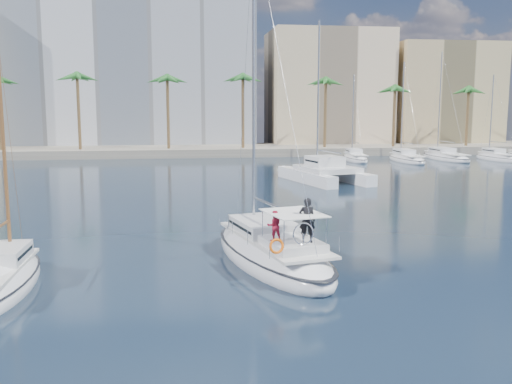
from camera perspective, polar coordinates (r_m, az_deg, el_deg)
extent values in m
plane|color=black|center=(28.81, 0.01, -6.13)|extent=(160.00, 160.00, 0.00)
cube|color=gray|center=(88.95, -5.33, 4.19)|extent=(120.00, 14.00, 1.20)
cube|color=silver|center=(101.17, -12.71, 12.13)|extent=(42.00, 16.00, 28.00)
cube|color=beige|center=(101.00, 7.12, 10.01)|extent=(20.00, 14.00, 20.00)
cube|color=tan|center=(106.02, 18.04, 9.05)|extent=(18.00, 12.00, 18.00)
cylinder|color=brown|center=(84.72, -5.26, 7.12)|extent=(0.44, 0.44, 10.50)
sphere|color=#236024|center=(84.76, -5.31, 10.67)|extent=(3.60, 3.60, 3.60)
cylinder|color=brown|center=(92.69, 16.40, 6.93)|extent=(0.44, 0.44, 10.50)
sphere|color=#236024|center=(92.72, 16.54, 10.17)|extent=(3.60, 3.60, 3.60)
ellipsoid|color=white|center=(26.98, 1.55, -6.40)|extent=(5.97, 11.69, 2.32)
ellipsoid|color=black|center=(26.89, 1.55, -5.72)|extent=(6.03, 11.81, 0.18)
cube|color=silver|center=(26.57, 1.73, -4.68)|extent=(4.35, 8.74, 0.12)
cube|color=silver|center=(27.66, 0.72, -3.38)|extent=(3.15, 4.10, 0.60)
cube|color=black|center=(27.65, 0.72, -3.34)|extent=(3.08, 3.68, 0.14)
cylinder|color=#B7BABF|center=(28.30, -0.23, 11.21)|extent=(0.15, 0.15, 14.66)
cylinder|color=#B7BABF|center=(26.55, 1.48, -1.25)|extent=(1.12, 4.43, 0.11)
cube|color=silver|center=(24.59, 3.66, -5.20)|extent=(2.69, 3.20, 0.36)
cube|color=white|center=(24.21, 3.79, -2.10)|extent=(2.69, 3.20, 0.04)
torus|color=silver|center=(23.49, 4.76, -4.19)|extent=(0.94, 0.27, 0.96)
torus|color=#F4610C|center=(22.63, 2.07, -5.44)|extent=(0.66, 0.33, 0.64)
imported|color=black|center=(23.98, 5.14, -2.81)|extent=(0.80, 0.64, 1.90)
imported|color=maroon|center=(24.23, 1.84, -3.38)|extent=(0.67, 0.54, 1.30)
ellipsoid|color=white|center=(25.11, -24.25, -8.47)|extent=(2.53, 7.98, 1.87)
cube|color=silver|center=(25.54, -23.91, -5.68)|extent=(1.70, 2.61, 0.60)
cube|color=black|center=(25.54, -23.91, -5.64)|extent=(1.71, 2.31, 0.14)
cylinder|color=brown|center=(25.76, -23.96, 4.86)|extent=(0.15, 0.15, 9.85)
cube|color=white|center=(55.48, 5.00, 1.52)|extent=(3.69, 10.55, 1.10)
cube|color=white|center=(57.41, 8.65, 1.69)|extent=(3.69, 10.55, 1.10)
cube|color=silver|center=(55.87, 7.13, 2.31)|extent=(5.94, 6.77, 0.50)
cube|color=silver|center=(56.26, 6.89, 3.08)|extent=(3.58, 3.78, 1.00)
cube|color=black|center=(56.26, 6.89, 3.13)|extent=(3.50, 3.37, 0.18)
cylinder|color=#B7BABF|center=(57.42, 6.24, 9.74)|extent=(0.18, 0.18, 14.10)
ellipsoid|color=silver|center=(31.37, 4.19, -4.37)|extent=(0.23, 0.44, 0.21)
sphere|color=silver|center=(31.57, 4.11, -4.25)|extent=(0.12, 0.12, 0.12)
cube|color=gray|center=(31.30, 3.63, -4.33)|extent=(0.51, 0.18, 0.12)
cube|color=gray|center=(31.43, 4.75, -4.29)|extent=(0.51, 0.18, 0.12)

